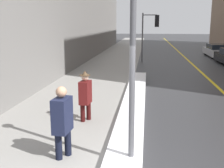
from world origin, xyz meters
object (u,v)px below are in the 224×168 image
object	(u,v)px
pedestrian_in_fedora	(85,94)
traffic_light_near	(151,27)
pedestrian_trailing	(62,119)
lamp_post	(133,46)
parked_car_silver	(218,51)

from	to	relation	value
pedestrian_in_fedora	traffic_light_near	bearing A→B (deg)	177.16
traffic_light_near	pedestrian_trailing	xyz separation A→B (m)	(-2.05, -16.70, -1.79)
lamp_post	parked_car_silver	bearing A→B (deg)	72.41
traffic_light_near	pedestrian_in_fedora	world-z (taller)	traffic_light_near
pedestrian_in_fedora	parked_car_silver	distance (m)	19.95
pedestrian_trailing	parked_car_silver	world-z (taller)	pedestrian_trailing
pedestrian_trailing	parked_car_silver	xyz separation A→B (m)	(8.08, 20.64, -0.35)
traffic_light_near	pedestrian_in_fedora	distance (m)	14.54
lamp_post	traffic_light_near	size ratio (longest dim) A/B	1.10
pedestrian_trailing	parked_car_silver	distance (m)	22.17
pedestrian_in_fedora	parked_car_silver	world-z (taller)	pedestrian_in_fedora
traffic_light_near	pedestrian_trailing	distance (m)	16.92
pedestrian_trailing	lamp_post	bearing A→B (deg)	90.60
lamp_post	pedestrian_trailing	bearing A→B (deg)	175.15
lamp_post	parked_car_silver	size ratio (longest dim) A/B	0.85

